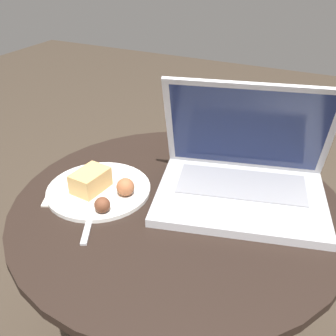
# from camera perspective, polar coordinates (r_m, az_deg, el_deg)

# --- Properties ---
(table) EXTENTS (0.69, 0.69, 0.56)m
(table) POSITION_cam_1_polar(r_m,az_deg,el_deg) (0.93, 1.30, -13.46)
(table) COLOR black
(table) RESTS_ON ground_plane
(napkin) EXTENTS (0.18, 0.16, 0.00)m
(napkin) POSITION_cam_1_polar(r_m,az_deg,el_deg) (0.87, -12.26, -3.51)
(napkin) COLOR silver
(napkin) RESTS_ON table
(laptop) EXTENTS (0.40, 0.33, 0.25)m
(laptop) POSITION_cam_1_polar(r_m,az_deg,el_deg) (0.83, 10.75, -0.88)
(laptop) COLOR #B2B2B7
(laptop) RESTS_ON table
(beer_glass) EXTENTS (0.07, 0.07, 0.19)m
(beer_glass) POSITION_cam_1_polar(r_m,az_deg,el_deg) (0.96, 3.71, 6.93)
(beer_glass) COLOR gold
(beer_glass) RESTS_ON table
(snack_plate) EXTENTS (0.22, 0.22, 0.05)m
(snack_plate) POSITION_cam_1_polar(r_m,az_deg,el_deg) (0.85, -10.01, -2.82)
(snack_plate) COLOR silver
(snack_plate) RESTS_ON table
(fork) EXTENTS (0.09, 0.15, 0.00)m
(fork) POSITION_cam_1_polar(r_m,az_deg,el_deg) (0.80, -11.03, -6.35)
(fork) COLOR #B2B2B7
(fork) RESTS_ON table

